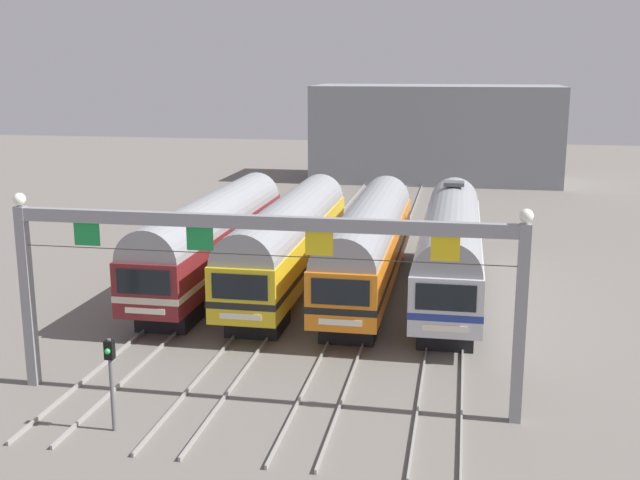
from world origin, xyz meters
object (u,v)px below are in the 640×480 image
commuter_train_yellow (289,238)px  commuter_train_silver (451,245)px  commuter_train_maroon (213,235)px  yard_signal_mast (110,367)px  commuter_train_orange (369,242)px  catenary_gantry (259,257)px

commuter_train_yellow → commuter_train_silver: 8.02m
commuter_train_maroon → yard_signal_mast: commuter_train_maroon is taller
commuter_train_yellow → commuter_train_orange: size_ratio=1.00×
commuter_train_orange → yard_signal_mast: (-6.02, -16.44, -0.57)m
commuter_train_silver → commuter_train_maroon: bearing=-180.0°
commuter_train_maroon → catenary_gantry: bearing=-66.0°
commuter_train_orange → commuter_train_silver: size_ratio=1.00×
commuter_train_yellow → yard_signal_mast: size_ratio=5.95×
commuter_train_silver → yard_signal_mast: bearing=-121.4°
commuter_train_maroon → yard_signal_mast: (2.01, -16.44, -0.57)m
commuter_train_maroon → catenary_gantry: catenary_gantry is taller
commuter_train_yellow → commuter_train_maroon: bearing=180.0°
commuter_train_orange → commuter_train_silver: bearing=0.1°
yard_signal_mast → commuter_train_yellow: bearing=83.0°
commuter_train_yellow → commuter_train_silver: bearing=0.0°
commuter_train_orange → catenary_gantry: (-2.01, -13.49, 2.42)m
commuter_train_silver → commuter_train_orange: bearing=-179.9°
commuter_train_maroon → commuter_train_yellow: same height
catenary_gantry → yard_signal_mast: (-4.01, -2.94, -2.99)m
commuter_train_yellow → commuter_train_silver: (8.02, 0.00, 0.00)m
commuter_train_yellow → yard_signal_mast: 16.57m
catenary_gantry → yard_signal_mast: bearing=-143.7°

